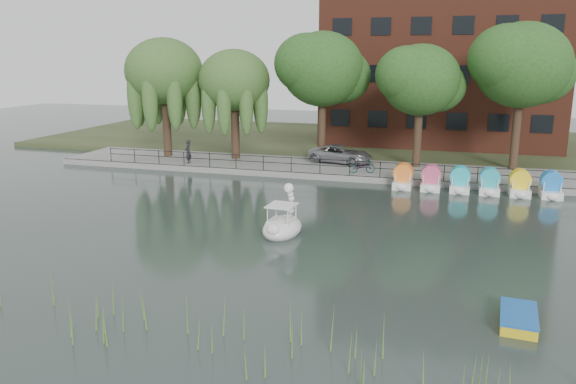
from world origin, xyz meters
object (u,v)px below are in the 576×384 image
at_px(bicycle, 362,166).
at_px(yellow_rowboat, 519,318).
at_px(minivan, 341,153).
at_px(swan_boat, 283,224).
at_px(pedestrian, 188,150).

xyz_separation_m(bicycle, yellow_rowboat, (7.99, -19.52, -0.69)).
xyz_separation_m(minivan, bicycle, (2.07, -3.20, -0.25)).
relative_size(swan_boat, yellow_rowboat, 1.27).
height_order(minivan, swan_boat, swan_boat).
distance_m(minivan, pedestrian, 11.14).
xyz_separation_m(bicycle, swan_boat, (-1.60, -12.97, -0.41)).
bearing_deg(swan_boat, yellow_rowboat, -30.28).
distance_m(minivan, swan_boat, 16.19).
height_order(bicycle, swan_boat, swan_boat).
bearing_deg(bicycle, pedestrian, 71.23).
bearing_deg(bicycle, swan_boat, 153.72).
xyz_separation_m(pedestrian, yellow_rowboat, (20.69, -19.41, -1.18)).
distance_m(bicycle, yellow_rowboat, 21.10).
bearing_deg(swan_boat, bicycle, 87.05).
bearing_deg(yellow_rowboat, swan_boat, 150.26).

